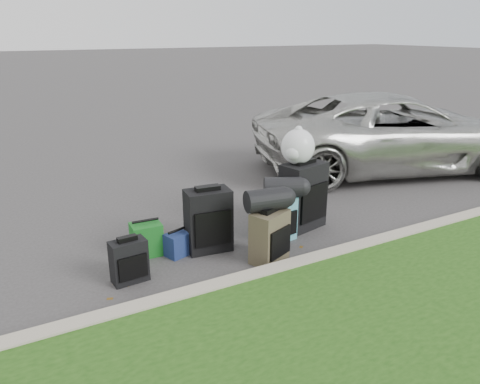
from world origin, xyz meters
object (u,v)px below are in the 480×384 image
tote_green (147,239)px  tote_navy (177,245)px  suitcase_small_black (129,261)px  suitcase_large_black_left (208,220)px  suitcase_teal (280,219)px  suitcase_olive (269,237)px  suv (393,132)px  suitcase_large_black_right (303,196)px

tote_green → tote_navy: tote_green is taller
suitcase_small_black → tote_navy: size_ratio=1.67×
suitcase_large_black_left → suitcase_teal: suitcase_large_black_left is taller
suitcase_olive → tote_navy: 1.05m
suitcase_olive → suitcase_teal: 0.57m
tote_green → suv: bearing=16.5°
suv → suitcase_olive: bearing=134.7°
tote_navy → suitcase_teal: bearing=-27.3°
suitcase_large_black_left → tote_green: size_ratio=1.95×
suitcase_small_black → suitcase_large_black_left: 1.06m
suitcase_teal → suitcase_large_black_right: size_ratio=0.64×
suitcase_large_black_left → suitcase_olive: 0.75m
tote_green → suitcase_olive: bearing=-32.3°
suitcase_large_black_right → suitcase_olive: bearing=-158.4°
suitcase_large_black_right → tote_navy: suitcase_large_black_right is taller
suv → suitcase_olive: 4.41m
suitcase_small_black → tote_green: 0.61m
suv → suitcase_large_black_right: (-3.02, -1.42, -0.26)m
tote_green → suitcase_teal: bearing=-11.6°
suv → suitcase_olive: (-3.90, -2.02, -0.40)m
suitcase_large_black_right → suitcase_large_black_left: bearing=168.1°
suitcase_small_black → suitcase_olive: suitcase_olive is taller
tote_green → suitcase_large_black_right: bearing=-2.9°
suitcase_olive → suitcase_teal: bearing=23.0°
suitcase_small_black → suitcase_olive: (1.48, -0.31, 0.07)m
suv → tote_navy: (-4.75, -1.41, -0.55)m
suitcase_teal → tote_navy: 1.27m
tote_navy → suitcase_large_black_right: bearing=-18.4°
suitcase_small_black → suitcase_teal: size_ratio=0.82×
suitcase_large_black_left → tote_green: (-0.67, 0.23, -0.18)m
suitcase_olive → tote_navy: size_ratio=2.16×
tote_navy → tote_green: bearing=128.1°
suitcase_teal → tote_green: bearing=157.0°
suitcase_large_black_left → suitcase_large_black_right: bearing=7.5°
suv → suitcase_small_black: 5.67m
suitcase_olive → suitcase_large_black_right: (0.88, 0.60, 0.14)m
suitcase_olive → suitcase_teal: suitcase_olive is taller
suitcase_teal → suitcase_large_black_right: 0.54m
suitcase_teal → suitcase_olive: bearing=-143.3°
suv → suitcase_large_black_left: suv is taller
suitcase_large_black_left → suitcase_teal: 0.89m
suv → suitcase_large_black_left: (-4.37, -1.44, -0.32)m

